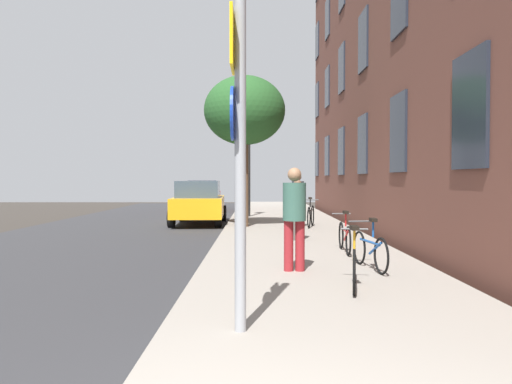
{
  "coord_description": "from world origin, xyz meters",
  "views": [
    {
      "loc": [
        0.03,
        -2.16,
        1.71
      ],
      "look_at": [
        0.05,
        9.62,
        1.41
      ],
      "focal_mm": 36.75,
      "sensor_mm": 36.0,
      "label": 1
    }
  ],
  "objects_px": {
    "tree_near": "(244,111)",
    "pedestrian_2": "(297,196)",
    "sign_post": "(237,135)",
    "car_0": "(198,202)",
    "bicycle_3": "(310,215)",
    "pedestrian_1": "(297,206)",
    "traffic_light": "(246,152)",
    "bicycle_2": "(344,236)",
    "car_1": "(203,195)",
    "bicycle_1": "(369,249)",
    "pedestrian_0": "(294,212)",
    "bicycle_0": "(353,263)"
  },
  "relations": [
    {
      "from": "traffic_light",
      "to": "bicycle_2",
      "type": "height_order",
      "value": "traffic_light"
    },
    {
      "from": "bicycle_1",
      "to": "pedestrian_1",
      "type": "distance_m",
      "value": 4.47
    },
    {
      "from": "traffic_light",
      "to": "pedestrian_1",
      "type": "bearing_deg",
      "value": -80.29
    },
    {
      "from": "tree_near",
      "to": "bicycle_2",
      "type": "bearing_deg",
      "value": -69.46
    },
    {
      "from": "bicycle_0",
      "to": "pedestrian_2",
      "type": "bearing_deg",
      "value": 90.32
    },
    {
      "from": "traffic_light",
      "to": "car_1",
      "type": "height_order",
      "value": "traffic_light"
    },
    {
      "from": "tree_near",
      "to": "pedestrian_1",
      "type": "relative_size",
      "value": 3.19
    },
    {
      "from": "bicycle_2",
      "to": "pedestrian_0",
      "type": "distance_m",
      "value": 2.69
    },
    {
      "from": "tree_near",
      "to": "bicycle_2",
      "type": "xyz_separation_m",
      "value": [
        2.29,
        -6.11,
        -3.47
      ]
    },
    {
      "from": "car_0",
      "to": "pedestrian_0",
      "type": "bearing_deg",
      "value": -75.14
    },
    {
      "from": "pedestrian_2",
      "to": "pedestrian_0",
      "type": "bearing_deg",
      "value": -94.99
    },
    {
      "from": "bicycle_0",
      "to": "bicycle_1",
      "type": "xyz_separation_m",
      "value": [
        0.57,
        1.57,
        -0.0
      ]
    },
    {
      "from": "pedestrian_0",
      "to": "car_1",
      "type": "xyz_separation_m",
      "value": [
        -3.47,
        18.98,
        -0.3
      ]
    },
    {
      "from": "traffic_light",
      "to": "car_0",
      "type": "height_order",
      "value": "traffic_light"
    },
    {
      "from": "bicycle_2",
      "to": "car_1",
      "type": "bearing_deg",
      "value": 105.79
    },
    {
      "from": "bicycle_2",
      "to": "bicycle_3",
      "type": "xyz_separation_m",
      "value": [
        -0.11,
        5.93,
        0.03
      ]
    },
    {
      "from": "pedestrian_0",
      "to": "car_1",
      "type": "height_order",
      "value": "pedestrian_0"
    },
    {
      "from": "bicycle_0",
      "to": "car_1",
      "type": "xyz_separation_m",
      "value": [
        -4.24,
        20.39,
        0.36
      ]
    },
    {
      "from": "sign_post",
      "to": "car_0",
      "type": "xyz_separation_m",
      "value": [
        -1.94,
        14.06,
        -1.32
      ]
    },
    {
      "from": "bicycle_2",
      "to": "pedestrian_2",
      "type": "distance_m",
      "value": 5.96
    },
    {
      "from": "bicycle_3",
      "to": "pedestrian_1",
      "type": "height_order",
      "value": "pedestrian_1"
    },
    {
      "from": "pedestrian_2",
      "to": "car_0",
      "type": "height_order",
      "value": "pedestrian_2"
    },
    {
      "from": "pedestrian_2",
      "to": "car_1",
      "type": "height_order",
      "value": "pedestrian_2"
    },
    {
      "from": "tree_near",
      "to": "bicycle_3",
      "type": "distance_m",
      "value": 4.08
    },
    {
      "from": "tree_near",
      "to": "bicycle_3",
      "type": "xyz_separation_m",
      "value": [
        2.18,
        -0.18,
        -3.44
      ]
    },
    {
      "from": "bicycle_0",
      "to": "car_0",
      "type": "xyz_separation_m",
      "value": [
        -3.56,
        11.91,
        0.36
      ]
    },
    {
      "from": "tree_near",
      "to": "pedestrian_2",
      "type": "bearing_deg",
      "value": -6.95
    },
    {
      "from": "bicycle_3",
      "to": "pedestrian_1",
      "type": "xyz_separation_m",
      "value": [
        -0.73,
        -3.7,
        0.51
      ]
    },
    {
      "from": "bicycle_2",
      "to": "bicycle_3",
      "type": "relative_size",
      "value": 1.06
    },
    {
      "from": "bicycle_2",
      "to": "pedestrian_1",
      "type": "xyz_separation_m",
      "value": [
        -0.84,
        2.23,
        0.54
      ]
    },
    {
      "from": "sign_post",
      "to": "bicycle_2",
      "type": "height_order",
      "value": "sign_post"
    },
    {
      "from": "pedestrian_1",
      "to": "bicycle_1",
      "type": "bearing_deg",
      "value": -77.99
    },
    {
      "from": "bicycle_3",
      "to": "pedestrian_2",
      "type": "relative_size",
      "value": 0.92
    },
    {
      "from": "bicycle_1",
      "to": "bicycle_3",
      "type": "relative_size",
      "value": 1.03
    },
    {
      "from": "sign_post",
      "to": "tree_near",
      "type": "height_order",
      "value": "tree_near"
    },
    {
      "from": "tree_near",
      "to": "pedestrian_1",
      "type": "height_order",
      "value": "tree_near"
    },
    {
      "from": "bicycle_0",
      "to": "pedestrian_2",
      "type": "relative_size",
      "value": 0.92
    },
    {
      "from": "bicycle_0",
      "to": "pedestrian_2",
      "type": "height_order",
      "value": "pedestrian_2"
    },
    {
      "from": "car_1",
      "to": "pedestrian_2",
      "type": "bearing_deg",
      "value": -68.83
    },
    {
      "from": "bicycle_0",
      "to": "bicycle_3",
      "type": "bearing_deg",
      "value": 87.77
    },
    {
      "from": "tree_near",
      "to": "bicycle_1",
      "type": "relative_size",
      "value": 2.99
    },
    {
      "from": "bicycle_3",
      "to": "car_1",
      "type": "xyz_separation_m",
      "value": [
        -4.61,
        10.77,
        0.33
      ]
    },
    {
      "from": "tree_near",
      "to": "car_1",
      "type": "height_order",
      "value": "tree_near"
    },
    {
      "from": "bicycle_1",
      "to": "pedestrian_2",
      "type": "height_order",
      "value": "pedestrian_2"
    },
    {
      "from": "traffic_light",
      "to": "bicycle_1",
      "type": "relative_size",
      "value": 2.39
    },
    {
      "from": "sign_post",
      "to": "pedestrian_1",
      "type": "relative_size",
      "value": 2.29
    },
    {
      "from": "traffic_light",
      "to": "bicycle_2",
      "type": "xyz_separation_m",
      "value": [
        2.31,
        -10.81,
        -2.36
      ]
    },
    {
      "from": "tree_near",
      "to": "bicycle_0",
      "type": "xyz_separation_m",
      "value": [
        1.8,
        -9.79,
        -3.47
      ]
    },
    {
      "from": "pedestrian_0",
      "to": "car_1",
      "type": "relative_size",
      "value": 0.44
    },
    {
      "from": "pedestrian_2",
      "to": "bicycle_2",
      "type": "bearing_deg",
      "value": -84.78
    }
  ]
}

